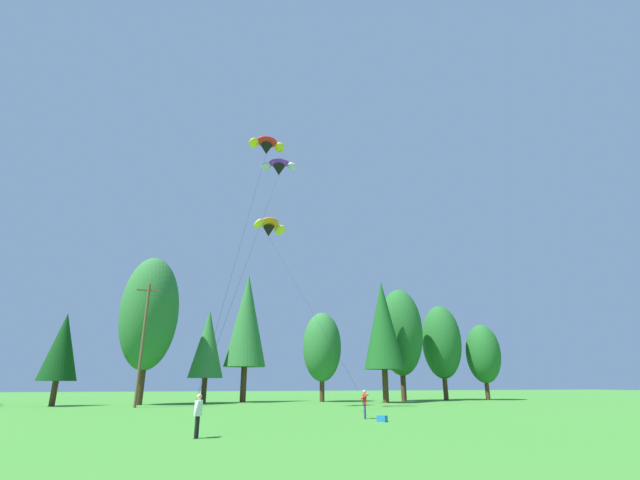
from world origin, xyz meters
TOP-DOWN VIEW (x-y plane):
  - treeline_tree_c at (-18.78, 45.36)m, footprint 3.53×3.53m
  - treeline_tree_d at (-11.18, 46.04)m, footprint 5.90×5.90m
  - treeline_tree_e at (-4.94, 48.63)m, footprint 3.81×3.81m
  - treeline_tree_f at (-0.58, 49.97)m, footprint 4.88×4.88m
  - treeline_tree_g at (8.50, 48.92)m, footprint 4.59×4.59m
  - treeline_tree_h at (14.73, 44.66)m, footprint 4.61×4.61m
  - treeline_tree_i at (18.52, 48.14)m, footprint 5.46×5.46m
  - treeline_tree_j at (25.14, 49.89)m, footprint 5.04×5.04m
  - treeline_tree_k at (30.53, 48.87)m, footprint 4.38×4.38m
  - utility_pole at (-10.84, 40.82)m, footprint 2.20×0.26m
  - kite_flyer_near at (-5.24, 16.18)m, footprint 0.33×0.60m
  - kite_flyer_mid at (4.72, 23.91)m, footprint 0.69×0.71m
  - parafoil_kite_high_red_yellow at (-0.95, 33.62)m, footprint 6.39×18.11m
  - parafoil_kite_mid_orange at (0.04, 36.96)m, footprint 6.19×14.36m
  - parafoil_kite_far_purple at (0.36, 34.03)m, footprint 7.57×18.68m
  - picnic_cooler at (4.93, 21.62)m, footprint 0.61×0.63m

SIDE VIEW (x-z plane):
  - picnic_cooler at x=4.93m, z-range 0.00..0.34m
  - kite_flyer_near at x=-5.24m, z-range 0.14..1.83m
  - kite_flyer_mid at x=4.72m, z-range 0.15..1.84m
  - treeline_tree_c at x=-18.78m, z-range 1.10..9.86m
  - treeline_tree_k at x=30.53m, z-range 1.00..10.54m
  - utility_pole at x=-10.84m, z-range 0.27..11.45m
  - treeline_tree_g at x=8.50m, z-range 1.09..11.42m
  - treeline_tree_e at x=-4.94m, z-range 1.27..11.33m
  - treeline_tree_j at x=25.14m, z-range 1.27..13.27m
  - treeline_tree_i at x=18.52m, z-range 1.43..14.99m
  - treeline_tree_h at x=14.73m, z-range 1.73..15.41m
  - treeline_tree_d at x=-11.18m, z-range 1.60..16.79m
  - treeline_tree_f at x=-0.58m, z-range 1.89..16.78m
  - parafoil_kite_mid_orange at x=0.04m, z-range 8.67..24.74m
  - parafoil_kite_far_purple at x=0.36m, z-range 11.09..32.61m
  - parafoil_kite_high_red_yellow at x=-0.95m, z-range 11.99..35.52m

